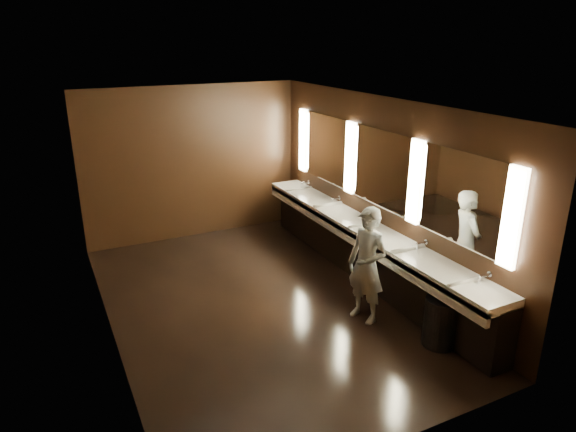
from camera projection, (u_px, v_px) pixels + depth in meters
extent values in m
plane|color=black|center=(260.00, 303.00, 7.33)|extent=(6.00, 6.00, 0.00)
cube|color=#2D2D2B|center=(256.00, 105.00, 6.39)|extent=(4.00, 6.00, 0.02)
cube|color=black|center=(193.00, 163.00, 9.39)|extent=(4.00, 0.02, 2.80)
cube|color=black|center=(398.00, 314.00, 4.33)|extent=(4.00, 0.02, 2.80)
cube|color=black|center=(101.00, 235.00, 6.02)|extent=(0.02, 6.00, 2.80)
cube|color=black|center=(380.00, 191.00, 7.70)|extent=(0.02, 6.00, 2.80)
cube|color=black|center=(367.00, 254.00, 7.95)|extent=(0.36, 5.40, 0.81)
cube|color=white|center=(363.00, 228.00, 7.77)|extent=(0.55, 5.40, 0.12)
cube|color=white|center=(349.00, 236.00, 7.69)|extent=(0.06, 5.40, 0.18)
cylinder|color=silver|center=(485.00, 275.00, 5.94)|extent=(0.18, 0.04, 0.04)
cylinder|color=silver|center=(422.00, 243.00, 6.87)|extent=(0.18, 0.04, 0.04)
cylinder|color=silver|center=(374.00, 218.00, 7.80)|extent=(0.18, 0.04, 0.04)
cylinder|color=silver|center=(336.00, 198.00, 8.72)|extent=(0.18, 0.04, 0.04)
cylinder|color=silver|center=(305.00, 183.00, 9.65)|extent=(0.18, 0.04, 0.04)
cube|color=#FAF0C4|center=(512.00, 218.00, 5.54)|extent=(0.06, 0.22, 1.15)
cube|color=white|center=(460.00, 198.00, 6.22)|extent=(0.03, 1.32, 1.15)
cube|color=#FAF0C4|center=(415.00, 182.00, 6.89)|extent=(0.06, 0.23, 1.15)
cube|color=white|center=(381.00, 169.00, 7.57)|extent=(0.03, 1.32, 1.15)
cube|color=#FAF0C4|center=(350.00, 158.00, 8.24)|extent=(0.06, 0.23, 1.15)
cube|color=white|center=(326.00, 148.00, 8.92)|extent=(0.03, 1.32, 1.15)
cube|color=#FAF0C4|center=(303.00, 140.00, 9.59)|extent=(0.06, 0.22, 1.15)
imported|color=#81A1C0|center=(367.00, 265.00, 6.69)|extent=(0.53, 0.66, 1.57)
cylinder|color=black|center=(440.00, 322.00, 6.26)|extent=(0.49, 0.49, 0.63)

